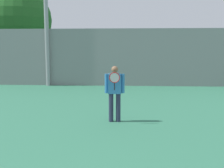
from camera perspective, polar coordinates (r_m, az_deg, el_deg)
name	(u,v)px	position (r m, az deg, el deg)	size (l,w,h in m)	color
tennis_player	(115,90)	(7.84, 0.58, -1.39)	(0.59, 0.40, 1.69)	#282D47
back_fence	(116,57)	(15.55, 0.87, 5.80)	(35.82, 0.06, 3.37)	gray
tree_green_tall	(19,20)	(24.20, -19.67, 13.06)	(5.52, 5.52, 7.41)	brown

